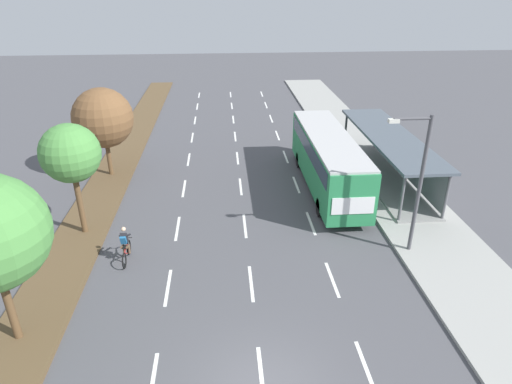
# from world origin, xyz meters

# --- Properties ---
(median_strip) EXTENTS (2.60, 52.00, 0.12)m
(median_strip) POSITION_xyz_m (-8.30, 20.00, 0.06)
(median_strip) COLOR brown
(median_strip) RESTS_ON ground
(sidewalk_right) EXTENTS (4.50, 52.00, 0.15)m
(sidewalk_right) POSITION_xyz_m (9.25, 20.00, 0.07)
(sidewalk_right) COLOR #9E9E99
(sidewalk_right) RESTS_ON ground
(lane_divider_left) EXTENTS (0.14, 46.21, 0.01)m
(lane_divider_left) POSITION_xyz_m (-3.50, 17.61, 0.00)
(lane_divider_left) COLOR white
(lane_divider_left) RESTS_ON ground
(lane_divider_center) EXTENTS (0.14, 46.21, 0.01)m
(lane_divider_center) POSITION_xyz_m (0.00, 17.61, 0.00)
(lane_divider_center) COLOR white
(lane_divider_center) RESTS_ON ground
(lane_divider_right) EXTENTS (0.14, 46.21, 0.01)m
(lane_divider_right) POSITION_xyz_m (3.50, 17.61, 0.00)
(lane_divider_right) COLOR white
(lane_divider_right) RESTS_ON ground
(bus_shelter) EXTENTS (2.90, 12.05, 2.86)m
(bus_shelter) POSITION_xyz_m (9.53, 15.47, 1.87)
(bus_shelter) COLOR gray
(bus_shelter) RESTS_ON sidewalk_right
(bus) EXTENTS (2.54, 11.29, 3.37)m
(bus) POSITION_xyz_m (5.25, 14.62, 2.07)
(bus) COLOR #28844C
(bus) RESTS_ON ground
(cyclist) EXTENTS (0.46, 1.82, 1.71)m
(cyclist) POSITION_xyz_m (-5.55, 7.57, 0.79)
(cyclist) COLOR black
(cyclist) RESTS_ON ground
(median_tree_second) EXTENTS (2.81, 2.81, 5.61)m
(median_tree_second) POSITION_xyz_m (-8.13, 10.23, 4.29)
(median_tree_second) COLOR brown
(median_tree_second) RESTS_ON median_strip
(median_tree_third) EXTENTS (3.73, 3.73, 5.63)m
(median_tree_third) POSITION_xyz_m (-8.38, 17.56, 3.87)
(median_tree_third) COLOR brown
(median_tree_third) RESTS_ON median_strip
(streetlight) EXTENTS (1.91, 0.24, 6.50)m
(streetlight) POSITION_xyz_m (7.42, 7.30, 3.89)
(streetlight) COLOR #4C4C51
(streetlight) RESTS_ON sidewalk_right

